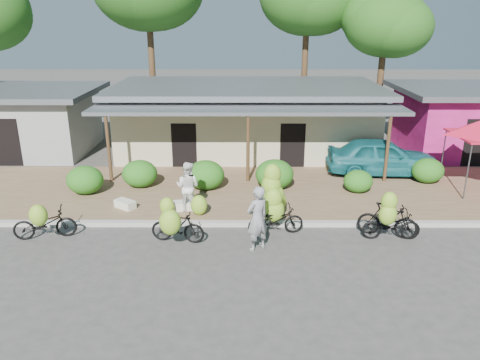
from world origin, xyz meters
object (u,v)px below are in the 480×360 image
at_px(bike_left, 176,226).
at_px(sack_near, 180,206).
at_px(bystander, 188,187).
at_px(tree_near_right, 382,21).
at_px(bike_right, 388,218).
at_px(bike_far_left, 44,222).
at_px(bike_center, 274,206).
at_px(sack_far, 125,204).
at_px(vendor, 257,218).
at_px(teal_van, 382,157).
at_px(bike_far_right, 391,225).

bearing_deg(bike_left, sack_near, 14.19).
bearing_deg(bystander, tree_near_right, -111.07).
xyz_separation_m(tree_near_right, bike_right, (-3.09, -13.50, -5.58)).
bearing_deg(bystander, bike_far_left, 43.25).
xyz_separation_m(tree_near_right, bike_far_left, (-13.61, -13.59, -5.70)).
bearing_deg(bike_center, bike_right, -109.19).
xyz_separation_m(bike_left, bike_right, (6.44, 0.43, 0.07)).
relative_size(tree_near_right, sack_far, 10.65).
relative_size(bike_left, bike_center, 0.80).
xyz_separation_m(sack_near, sack_far, (-1.96, 0.17, -0.01)).
bearing_deg(bystander, sack_near, 7.27).
bearing_deg(vendor, bike_center, -148.62).
distance_m(bike_left, vendor, 2.47).
bearing_deg(teal_van, vendor, 143.54).
distance_m(tree_near_right, bike_left, 17.80).
relative_size(bike_far_right, teal_van, 0.39).
relative_size(vendor, teal_van, 0.43).
bearing_deg(bike_far_right, bike_right, 63.91).
relative_size(bike_left, bystander, 0.98).
relative_size(sack_far, teal_van, 0.16).
bearing_deg(sack_near, bike_far_left, -152.36).
distance_m(bike_far_left, vendor, 6.54).
xyz_separation_m(bike_center, sack_near, (-3.16, 1.40, -0.57)).
height_order(sack_near, teal_van, teal_van).
xyz_separation_m(tree_near_right, bike_center, (-6.55, -12.95, -5.41)).
distance_m(bike_center, sack_near, 3.51).
xyz_separation_m(sack_near, vendor, (2.60, -2.69, 0.72)).
xyz_separation_m(bike_far_left, bike_right, (10.52, 0.09, 0.12)).
relative_size(bike_center, bystander, 1.22).
relative_size(sack_near, teal_van, 0.19).
height_order(bike_center, sack_near, bike_center).
relative_size(tree_near_right, bystander, 4.55).
bearing_deg(tree_near_right, sack_far, -135.72).
bearing_deg(bike_right, bike_left, 113.69).
xyz_separation_m(bike_far_right, sack_far, (-8.69, 2.18, -0.21)).
distance_m(bike_left, sack_near, 2.42).
distance_m(bike_left, bike_far_right, 6.56).
bearing_deg(bike_far_left, teal_van, -75.91).
bearing_deg(sack_near, sack_far, 175.16).
distance_m(bike_left, teal_van, 10.13).
relative_size(bike_center, bike_far_right, 1.20).
bearing_deg(sack_near, vendor, -46.01).
bearing_deg(sack_far, teal_van, 20.57).
distance_m(bike_right, bystander, 6.60).
xyz_separation_m(bike_left, sack_far, (-2.14, 2.55, -0.35)).
height_order(bike_far_left, sack_near, bike_far_left).
bearing_deg(bike_left, bike_right, -76.36).
bearing_deg(bystander, teal_van, -134.87).
xyz_separation_m(bike_far_right, bystander, (-6.43, 1.95, 0.53)).
height_order(bike_center, vendor, bike_center).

